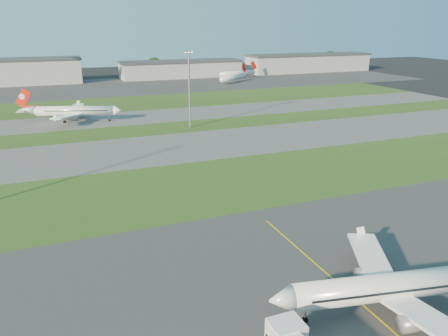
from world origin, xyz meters
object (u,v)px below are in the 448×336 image
airliner_taxiing (74,111)px  mini_jet_far (237,73)px  mini_jet_near (233,77)px  light_mast_centre (189,85)px  airliner_parked (397,286)px

airliner_taxiing → mini_jet_far: size_ratio=1.19×
airliner_taxiing → mini_jet_far: (109.48, 101.93, -0.59)m
mini_jet_near → light_mast_centre: light_mast_centre is taller
airliner_taxiing → mini_jet_far: bearing=-118.0°
mini_jet_near → mini_jet_far: size_ratio=0.85×
light_mast_centre → airliner_taxiing: bearing=145.6°
airliner_parked → mini_jet_near: airliner_parked is taller
airliner_taxiing → mini_jet_near: airliner_taxiing is taller
airliner_taxiing → airliner_parked: bearing=121.6°
airliner_parked → mini_jet_far: (79.96, 234.59, -0.32)m
airliner_taxiing → mini_jet_near: bearing=-121.2°
mini_jet_far → light_mast_centre: bearing=-127.5°
airliner_parked → airliner_taxiing: 135.91m
airliner_taxiing → mini_jet_far: 149.59m
airliner_parked → light_mast_centre: light_mast_centre is taller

